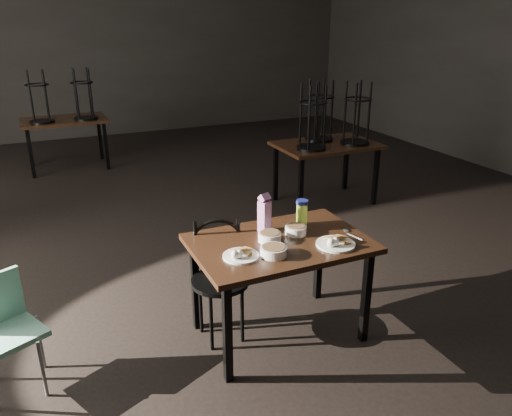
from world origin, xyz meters
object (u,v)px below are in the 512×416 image
water_bottle (302,212)px  school_chair (5,324)px  bentwood_chair (219,270)px  main_table (280,251)px  juice_carton (264,214)px

water_bottle → school_chair: 2.07m
school_chair → water_bottle: bearing=-25.7°
bentwood_chair → water_bottle: bearing=13.2°
main_table → juice_carton: bearing=98.6°
water_bottle → juice_carton: bearing=177.7°
juice_carton → school_chair: juice_carton is taller
main_table → juice_carton: (-0.03, 0.19, 0.21)m
main_table → water_bottle: size_ratio=6.16×
main_table → bentwood_chair: size_ratio=1.40×
main_table → bentwood_chair: bentwood_chair is taller
bentwood_chair → main_table: bearing=-13.0°
juice_carton → water_bottle: (0.30, -0.01, -0.03)m
juice_carton → main_table: bearing=-81.4°
main_table → water_bottle: (0.27, 0.18, 0.18)m
main_table → school_chair: bearing=173.3°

